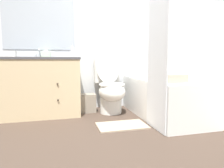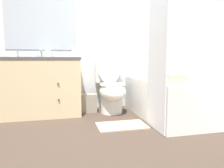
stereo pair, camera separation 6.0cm
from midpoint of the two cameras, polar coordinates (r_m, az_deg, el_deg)
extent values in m
plane|color=#47382D|center=(1.83, 0.64, -18.39)|extent=(14.00, 14.00, 0.00)
cube|color=silver|center=(3.33, -7.23, 14.79)|extent=(8.00, 0.05, 2.50)
cube|color=#B2BCC6|center=(3.31, -20.67, 17.28)|extent=(1.02, 0.01, 0.93)
cube|color=silver|center=(3.03, 21.76, 15.20)|extent=(0.05, 2.64, 2.50)
cube|color=beige|center=(3.00, -20.40, -1.01)|extent=(1.08, 0.55, 0.79)
cube|color=#4C4C51|center=(2.98, -20.72, 6.88)|extent=(1.10, 0.57, 0.03)
cylinder|color=white|center=(2.98, -20.69, 6.11)|extent=(0.29, 0.29, 0.10)
sphere|color=#382D23|center=(2.69, -15.92, 0.04)|extent=(0.02, 0.02, 0.02)
sphere|color=#382D23|center=(2.72, -15.78, -4.44)|extent=(0.02, 0.02, 0.02)
cylinder|color=silver|center=(3.16, -20.41, 7.49)|extent=(0.04, 0.04, 0.04)
cylinder|color=silver|center=(3.12, -20.53, 8.64)|extent=(0.02, 0.11, 0.09)
cylinder|color=silver|center=(3.17, -21.41, 7.48)|extent=(0.03, 0.03, 0.04)
cylinder|color=silver|center=(3.16, -19.41, 7.56)|extent=(0.03, 0.03, 0.04)
cylinder|color=white|center=(3.00, -0.93, -5.99)|extent=(0.32, 0.32, 0.24)
ellipsoid|color=white|center=(2.90, -0.63, -2.23)|extent=(0.38, 0.52, 0.28)
torus|color=white|center=(2.89, -0.63, -0.19)|extent=(0.38, 0.38, 0.04)
cube|color=white|center=(3.21, -2.16, 3.95)|extent=(0.39, 0.18, 0.39)
ellipsoid|color=white|center=(3.10, -1.69, 4.67)|extent=(0.36, 0.15, 0.48)
cube|color=white|center=(2.90, 13.80, -3.75)|extent=(0.70, 1.48, 0.52)
cube|color=#ACB1B2|center=(2.86, 13.95, 1.30)|extent=(0.58, 1.36, 0.01)
cube|color=white|center=(2.26, 12.14, 12.14)|extent=(0.01, 0.45, 1.99)
cube|color=gray|center=(3.08, -7.54, -5.37)|extent=(0.24, 0.20, 0.28)
cube|color=silver|center=(3.14, -18.84, 7.95)|extent=(0.13, 0.15, 0.08)
ellipsoid|color=white|center=(3.15, -18.88, 8.93)|extent=(0.06, 0.04, 0.03)
cylinder|color=white|center=(3.02, -11.80, 8.87)|extent=(0.06, 0.06, 0.15)
cylinder|color=silver|center=(3.03, -11.84, 10.57)|extent=(0.03, 0.03, 0.03)
cube|color=white|center=(2.85, -28.83, 7.54)|extent=(0.26, 0.13, 0.07)
cube|color=tan|center=(2.45, 16.07, 1.62)|extent=(0.29, 0.22, 0.10)
cube|color=tan|center=(2.43, 2.13, -11.78)|extent=(0.58, 0.35, 0.02)
camera|label=1|loc=(0.03, -90.71, -0.08)|focal=32.00mm
camera|label=2|loc=(0.03, 89.29, 0.08)|focal=32.00mm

